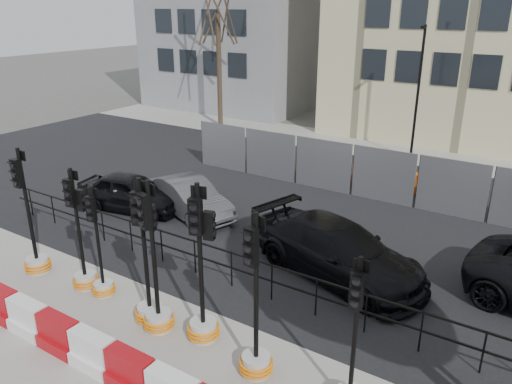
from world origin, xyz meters
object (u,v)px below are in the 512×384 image
Objects in this scene: car_c at (338,251)px; traffic_signal_h at (351,379)px; traffic_signal_d at (148,290)px; car_a at (132,192)px; traffic_signal_a at (34,248)px.

traffic_signal_h is at bearing -136.98° from car_c.
traffic_signal_d is at bearing 174.65° from traffic_signal_h.
traffic_signal_h reaches higher than car_c.
car_c is (2.71, 4.26, -0.10)m from traffic_signal_d.
traffic_signal_h is at bearing -125.08° from car_a.
traffic_signal_d is at bearing 163.62° from car_c.
traffic_signal_d is 4.86m from traffic_signal_h.
car_c is at bearing 111.08° from traffic_signal_h.
traffic_signal_h reaches higher than car_a.
car_a is 7.94m from car_c.
traffic_signal_a is 0.85× the size of car_a.
traffic_signal_a is at bearing 137.82° from car_c.
traffic_signal_a is 4.64m from car_a.
traffic_signal_h is 0.75× the size of car_a.
traffic_signal_h is (9.04, 0.05, -0.09)m from traffic_signal_a.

